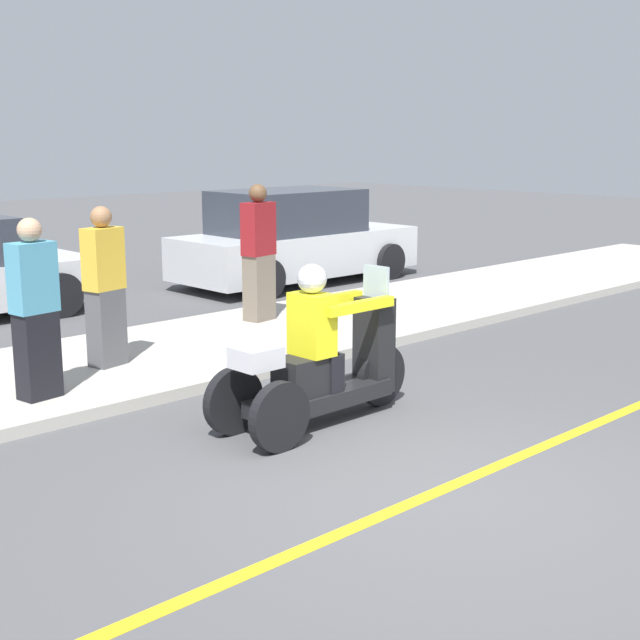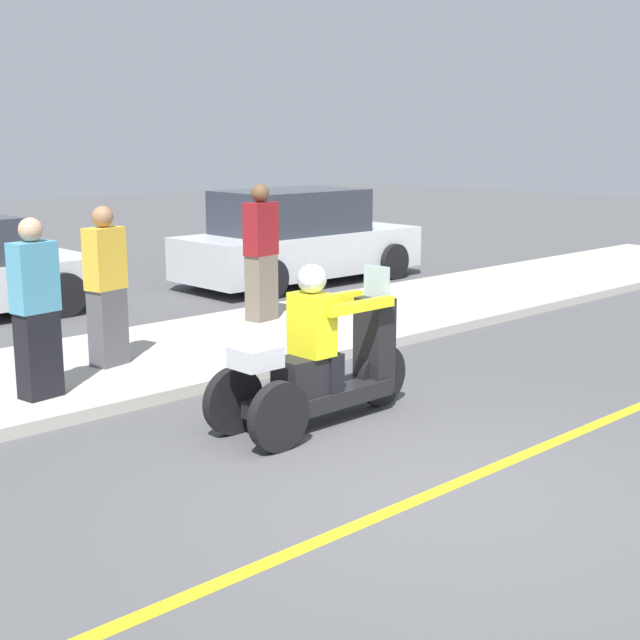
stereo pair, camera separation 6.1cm
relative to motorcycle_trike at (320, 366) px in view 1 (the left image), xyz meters
The scene contains 8 objects.
ground_plane 1.88m from the motorcycle_trike, 104.74° to the right, with size 60.00×60.00×0.00m, color #4C4C4F.
lane_stripe 1.82m from the motorcycle_trike, 90.03° to the right, with size 24.00×0.12×0.01m.
sidewalk_strip 2.93m from the motorcycle_trike, 99.09° to the left, with size 28.00×2.80×0.12m.
motorcycle_trike is the anchor object (origin of this frame).
spectator_by_tree 2.81m from the motorcycle_trike, 101.35° to the left, with size 0.45×0.33×1.70m.
spectator_far_back 4.08m from the motorcycle_trike, 57.86° to the left, with size 0.47×0.33×1.80m.
spectator_near_curb 2.70m from the motorcycle_trike, 127.98° to the left, with size 0.43×0.30×1.70m.
parked_car_lot_center 7.76m from the motorcycle_trike, 49.72° to the left, with size 4.43×1.96×1.62m.
Camera 1 is at (-4.85, -3.82, 2.56)m, focal length 50.00 mm.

